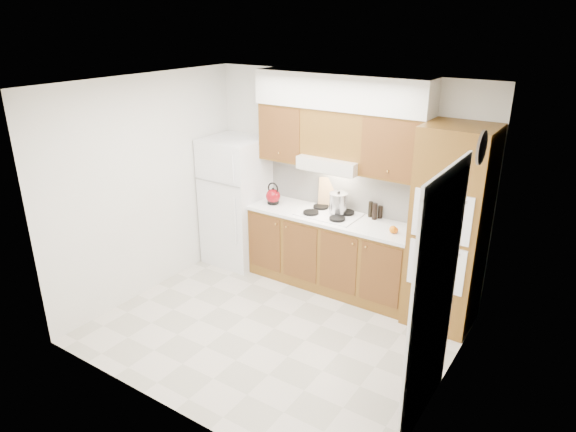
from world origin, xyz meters
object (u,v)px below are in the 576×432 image
object	(u,v)px
oven_cabinet	(450,229)
stock_pot	(338,203)
fridge	(236,201)
kettle	(273,196)

from	to	relation	value
oven_cabinet	stock_pot	xyz separation A→B (m)	(-1.38, 0.11, -0.02)
fridge	kettle	xyz separation A→B (m)	(0.60, 0.01, 0.18)
stock_pot	fridge	bearing A→B (deg)	-174.33
oven_cabinet	kettle	world-z (taller)	oven_cabinet
kettle	stock_pot	size ratio (longest dim) A/B	0.82
kettle	stock_pot	world-z (taller)	stock_pot
oven_cabinet	kettle	size ratio (longest dim) A/B	11.77
oven_cabinet	kettle	bearing A→B (deg)	-179.34
oven_cabinet	kettle	xyz separation A→B (m)	(-2.25, -0.03, -0.06)
oven_cabinet	fridge	bearing A→B (deg)	-179.30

